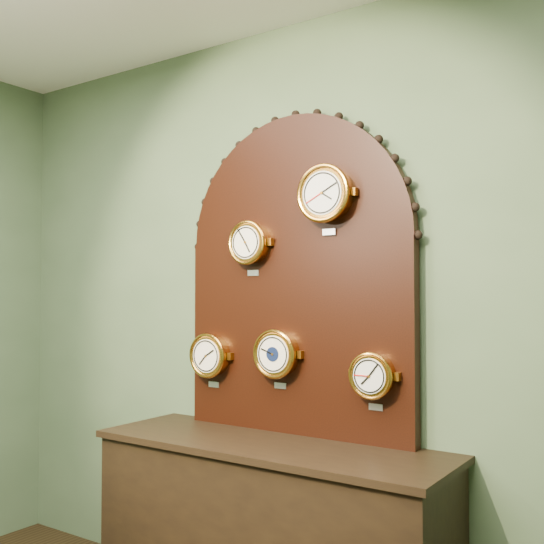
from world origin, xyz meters
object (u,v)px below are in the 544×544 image
Objects in this scene: shop_counter at (269,541)px; hygrometer at (210,355)px; roman_clock at (249,243)px; arabic_clock at (325,194)px; tide_clock at (372,375)px; display_board at (296,263)px; barometer at (276,354)px.

shop_counter is 5.80× the size of hygrometer.
roman_clock is 0.47m from arabic_clock.
tide_clock is at bearing 0.03° from roman_clock.
tide_clock is (0.42, 0.15, 0.74)m from shop_counter.
shop_counter is 5.99× the size of roman_clock.
display_board is at bearing 16.52° from roman_clock.
hygrometer is 0.40m from barometer.
roman_clock is 0.61m from hygrometer.
arabic_clock is 1.15× the size of hygrometer.
roman_clock reaches higher than tide_clock.
hygrometer is (-0.25, -0.00, -0.56)m from roman_clock.
tide_clock is at bearing 0.04° from hygrometer.
roman_clock is at bearing 145.50° from shop_counter.
tide_clock is at bearing -8.82° from display_board.
arabic_clock is 1.12× the size of barometer.
tide_clock is (0.89, 0.00, -0.04)m from hygrometer.
roman_clock is at bearing -163.48° from display_board.
display_board is 0.66m from hygrometer.
shop_counter is 0.86m from tide_clock.
roman_clock reaches higher than barometer.
display_board is 5.41× the size of barometer.
tide_clock is (0.42, -0.07, -0.49)m from display_board.
shop_counter is 0.92m from hygrometer.
roman_clock reaches higher than hygrometer.
hygrometer is at bearing 179.96° from barometer.
roman_clock is at bearing -179.97° from tide_clock.
display_board is 4.83× the size of arabic_clock.
arabic_clock is 0.83m from tide_clock.
roman_clock is 0.94× the size of barometer.
arabic_clock is 0.77m from barometer.
display_board is at bearing 45.64° from barometer.
barometer is (0.40, -0.00, 0.03)m from hygrometer.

